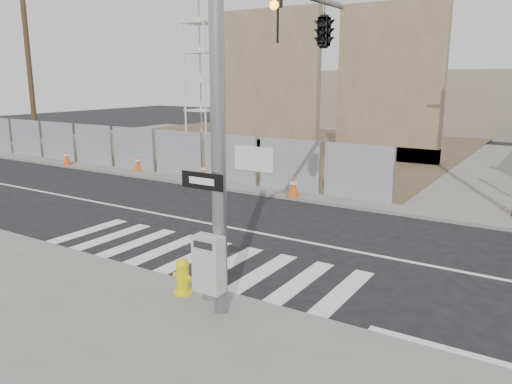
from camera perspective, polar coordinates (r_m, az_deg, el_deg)
The scene contains 13 objects.
ground at distance 14.68m, azimuth -0.81°, elevation -4.51°, with size 100.00×100.00×0.00m, color black.
sidewalk_far at distance 27.19m, azimuth 15.52°, elevation 3.27°, with size 50.00×20.00×0.12m, color slate.
signal_pole at distance 10.98m, azimuth 4.39°, elevation 14.90°, with size 0.96×5.87×7.00m.
chain_link_fence at distance 24.54m, azimuth -14.19°, elevation 4.85°, with size 24.60×0.04×2.00m, color gray.
concrete_wall_left at distance 28.84m, azimuth 1.73°, elevation 10.88°, with size 6.00×1.30×8.00m.
concrete_wall_right at distance 27.09m, azimuth 14.98°, elevation 10.33°, with size 5.50×1.30×8.00m.
crane_tower at distance 36.88m, azimuth -6.33°, elevation 20.05°, with size 2.60×2.60×18.15m.
utility_pole_left at distance 30.91m, azimuth -24.53°, elevation 13.29°, with size 1.60×0.28×10.00m.
fire_hydrant at distance 10.31m, azimuth -8.36°, elevation -9.48°, with size 0.47×0.44×0.75m.
traffic_cone_a at distance 26.95m, azimuth -20.81°, elevation 3.71°, with size 0.49×0.49×0.74m.
traffic_cone_b at distance 24.25m, azimuth -13.32°, elevation 3.26°, with size 0.44×0.44×0.72m.
traffic_cone_c at distance 21.72m, azimuth -5.96°, elevation 2.39°, with size 0.41×0.41×0.69m.
traffic_cone_d at distance 18.46m, azimuth 4.30°, elevation 0.68°, with size 0.41×0.41×0.77m.
Camera 1 is at (7.65, -11.73, 4.39)m, focal length 35.00 mm.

